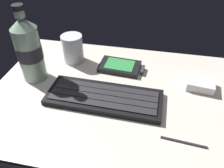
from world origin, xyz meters
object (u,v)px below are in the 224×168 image
keyboard (104,97)px  stylus_pen (184,142)px  charger_block (200,84)px  water_bottle (29,50)px  handheld_device (122,67)px  juice_cup (73,50)px

keyboard → stylus_pen: size_ratio=3.08×
keyboard → charger_block: bearing=22.2°
charger_block → stylus_pen: bearing=-104.4°
keyboard → water_bottle: size_ratio=1.41×
handheld_device → juice_cup: bearing=174.6°
keyboard → water_bottle: 23.47cm
keyboard → juice_cup: size_ratio=3.44×
juice_cup → stylus_pen: bearing=-37.8°
juice_cup → water_bottle: 14.09cm
handheld_device → water_bottle: water_bottle is taller
charger_block → keyboard: bearing=-157.8°
water_bottle → stylus_pen: 44.04cm
charger_block → handheld_device: bearing=168.3°
water_bottle → stylus_pen: size_ratio=2.19×
handheld_device → juice_cup: (-15.62, 1.48, 3.18)cm
juice_cup → keyboard: bearing=-49.7°
handheld_device → stylus_pen: handheld_device is taller
keyboard → charger_block: 26.11cm
water_bottle → stylus_pen: water_bottle is taller
handheld_device → stylus_pen: 29.42cm
water_bottle → stylus_pen: (40.55, -14.84, -8.66)cm
keyboard → handheld_device: 14.59cm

